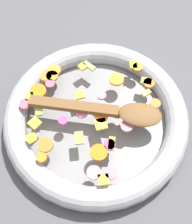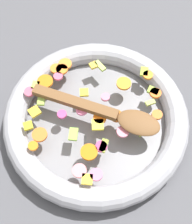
% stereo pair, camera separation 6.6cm
% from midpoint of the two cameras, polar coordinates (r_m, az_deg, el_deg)
% --- Properties ---
extents(ground_plane, '(4.00, 4.00, 0.00)m').
position_cam_midpoint_polar(ground_plane, '(0.70, 2.67, -2.19)').
color(ground_plane, '#4C4C51').
extents(skillet, '(0.41, 0.41, 0.05)m').
position_cam_midpoint_polar(skillet, '(0.68, 2.75, -1.37)').
color(skillet, slate).
rests_on(skillet, ground_plane).
extents(chopped_vegetables, '(0.31, 0.29, 0.01)m').
position_cam_midpoint_polar(chopped_vegetables, '(0.66, 1.19, 0.38)').
color(chopped_vegetables, orange).
rests_on(chopped_vegetables, skillet).
extents(wooden_spoon, '(0.09, 0.28, 0.01)m').
position_cam_midpoint_polar(wooden_spoon, '(0.65, 5.34, -0.50)').
color(wooden_spoon, brown).
rests_on(wooden_spoon, chopped_vegetables).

